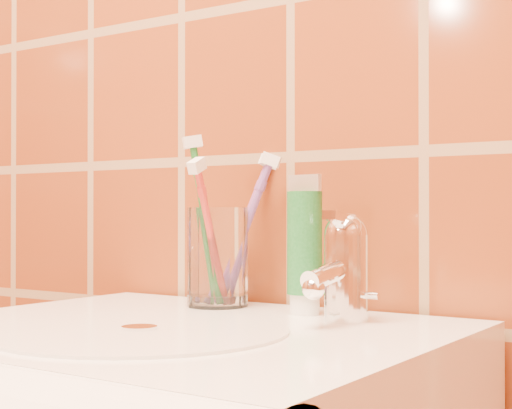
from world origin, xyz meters
The scene contains 8 objects.
wall_back centered at (0.00, 1.21, 1.25)m, with size 2.20×0.02×2.50m, color brown.
glass_tumbler centered at (-0.06, 1.12, 0.91)m, with size 0.08×0.08×0.13m, color white.
toothpaste_tube centered at (0.07, 1.12, 0.93)m, with size 0.05×0.04×0.16m.
faucet centered at (0.14, 1.09, 0.91)m, with size 0.05×0.11×0.12m.
toothbrush_0 centered at (-0.07, 1.10, 0.96)m, with size 0.05×0.05×0.22m, color #1E732D, non-canonical shape.
toothbrush_1 centered at (-0.04, 1.15, 0.95)m, with size 0.09×0.05×0.20m, color #72479A, non-canonical shape.
toothbrush_2 centered at (-0.05, 1.09, 0.94)m, with size 0.03×0.09×0.19m, color #B42C26, non-canonical shape.
toothbrush_3 centered at (-0.05, 1.16, 0.95)m, with size 0.06×0.09×0.20m, color #81418D, non-canonical shape.
Camera 1 is at (0.53, 0.33, 0.97)m, focal length 55.00 mm.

